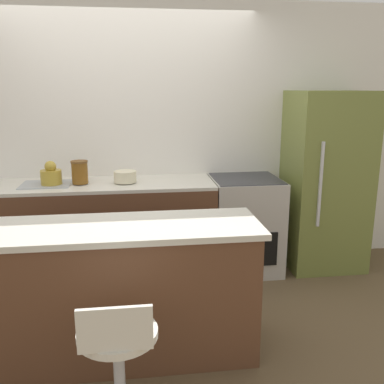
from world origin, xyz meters
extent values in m
plane|color=brown|center=(0.00, 0.00, 0.00)|extent=(14.00, 14.00, 0.00)
cube|color=white|center=(0.00, 0.69, 1.30)|extent=(8.00, 0.06, 2.60)
cube|color=brown|center=(-0.34, 0.34, 0.45)|extent=(2.27, 0.64, 0.90)
cube|color=beige|center=(-0.34, 0.34, 0.91)|extent=(2.27, 0.64, 0.03)
cube|color=#9EA3A8|center=(-0.74, 0.34, 0.93)|extent=(0.44, 0.35, 0.01)
cube|color=brown|center=(-0.06, -0.94, 0.44)|extent=(1.79, 0.57, 0.89)
cube|color=beige|center=(-0.06, -0.94, 0.91)|extent=(1.86, 0.61, 0.04)
cube|color=#B7B2A8|center=(1.13, 0.34, 0.46)|extent=(0.66, 0.64, 0.93)
cube|color=black|center=(1.13, 0.01, 0.32)|extent=(0.46, 0.01, 0.32)
cube|color=#333338|center=(1.13, 0.34, 0.93)|extent=(0.62, 0.61, 0.01)
cube|color=olive|center=(1.95, 0.35, 0.88)|extent=(0.74, 0.64, 1.76)
cube|color=silver|center=(1.74, 0.02, 0.92)|extent=(0.02, 0.02, 0.79)
cylinder|color=#B7B7BC|center=(-0.05, -1.61, 0.27)|extent=(0.06, 0.06, 0.54)
cylinder|color=silver|center=(-0.05, -1.61, 0.56)|extent=(0.42, 0.42, 0.04)
cube|color=silver|center=(-0.05, -1.78, 0.70)|extent=(0.35, 0.02, 0.22)
cylinder|color=#B29333|center=(-0.68, 0.32, 1.00)|extent=(0.19, 0.19, 0.13)
sphere|color=#B29333|center=(-0.68, 0.32, 1.10)|extent=(0.10, 0.10, 0.10)
cylinder|color=beige|center=(-0.02, 0.32, 0.99)|extent=(0.21, 0.21, 0.10)
cylinder|color=brown|center=(-0.43, 0.32, 1.03)|extent=(0.15, 0.15, 0.19)
cylinder|color=brown|center=(-0.43, 0.32, 1.14)|extent=(0.15, 0.15, 0.02)
camera|label=1|loc=(0.07, -3.59, 1.79)|focal=40.00mm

